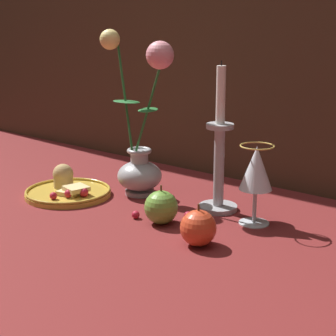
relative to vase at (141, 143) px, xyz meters
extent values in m
plane|color=maroon|center=(0.09, -0.09, -0.12)|extent=(2.40, 2.40, 0.00)
cylinder|color=#A3A3A8|center=(-0.01, 0.00, -0.12)|extent=(0.07, 0.07, 0.01)
ellipsoid|color=#A3A3A8|center=(-0.01, 0.00, -0.08)|extent=(0.10, 0.10, 0.07)
cylinder|color=#A3A3A8|center=(-0.01, 0.00, -0.04)|extent=(0.04, 0.04, 0.04)
torus|color=#A3A3A8|center=(-0.01, 0.00, -0.02)|extent=(0.06, 0.06, 0.01)
cylinder|color=#23662D|center=(-0.04, -0.01, 0.10)|extent=(0.07, 0.03, 0.24)
ellipsoid|color=#23662D|center=(-0.04, -0.01, 0.09)|extent=(0.07, 0.04, 0.00)
sphere|color=#EFD67A|center=(-0.07, -0.02, 0.22)|extent=(0.04, 0.04, 0.04)
cylinder|color=#23662D|center=(0.03, 0.00, 0.09)|extent=(0.08, 0.02, 0.22)
ellipsoid|color=#23662D|center=(0.02, 0.00, 0.08)|extent=(0.07, 0.08, 0.00)
sphere|color=pink|center=(0.06, -0.01, 0.20)|extent=(0.06, 0.06, 0.06)
cylinder|color=gold|center=(-0.13, -0.11, -0.12)|extent=(0.19, 0.19, 0.01)
torus|color=gold|center=(-0.13, -0.11, -0.11)|extent=(0.19, 0.19, 0.01)
cylinder|color=tan|center=(-0.16, -0.09, -0.10)|extent=(0.05, 0.05, 0.03)
sphere|color=tan|center=(-0.16, -0.09, -0.08)|extent=(0.05, 0.05, 0.05)
cube|color=#DBBC7A|center=(-0.11, -0.12, -0.11)|extent=(0.05, 0.05, 0.01)
cube|color=#DBBC7A|center=(-0.09, -0.11, -0.10)|extent=(0.06, 0.06, 0.01)
sphere|color=#AD192D|center=(-0.11, -0.17, -0.10)|extent=(0.02, 0.02, 0.02)
sphere|color=#AD192D|center=(-0.09, -0.14, -0.10)|extent=(0.02, 0.02, 0.02)
sphere|color=#AD192D|center=(-0.07, -0.11, -0.10)|extent=(0.02, 0.02, 0.02)
sphere|color=#AD192D|center=(-0.08, -0.10, -0.10)|extent=(0.02, 0.02, 0.02)
cylinder|color=silver|center=(0.29, 0.00, -0.12)|extent=(0.06, 0.06, 0.00)
cylinder|color=silver|center=(0.29, 0.00, -0.08)|extent=(0.01, 0.01, 0.07)
cone|color=silver|center=(0.29, 0.00, -0.01)|extent=(0.06, 0.06, 0.09)
cone|color=maroon|center=(0.29, 0.00, -0.02)|extent=(0.06, 0.06, 0.06)
torus|color=gold|center=(0.29, 0.00, 0.04)|extent=(0.07, 0.07, 0.00)
cylinder|color=#A3A3A8|center=(0.19, 0.03, -0.12)|extent=(0.08, 0.08, 0.01)
cylinder|color=#A3A3A8|center=(0.19, 0.03, -0.03)|extent=(0.02, 0.02, 0.16)
cylinder|color=#A3A3A8|center=(0.19, 0.03, 0.06)|extent=(0.06, 0.06, 0.01)
cylinder|color=white|center=(0.19, 0.03, 0.12)|extent=(0.02, 0.02, 0.12)
cylinder|color=black|center=(0.19, 0.03, 0.18)|extent=(0.00, 0.00, 0.01)
sphere|color=#669938|center=(0.15, -0.11, -0.09)|extent=(0.07, 0.07, 0.07)
cylinder|color=#4C3319|center=(0.15, -0.11, -0.05)|extent=(0.00, 0.00, 0.01)
sphere|color=#D14223|center=(0.27, -0.15, -0.09)|extent=(0.07, 0.07, 0.07)
cylinder|color=#4C3319|center=(0.27, -0.15, -0.05)|extent=(0.00, 0.00, 0.01)
sphere|color=#AD192D|center=(0.09, -0.12, -0.11)|extent=(0.02, 0.02, 0.02)
sphere|color=#AD192D|center=(0.18, -0.06, -0.11)|extent=(0.02, 0.02, 0.02)
camera|label=1|loc=(0.81, -0.91, 0.27)|focal=60.00mm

